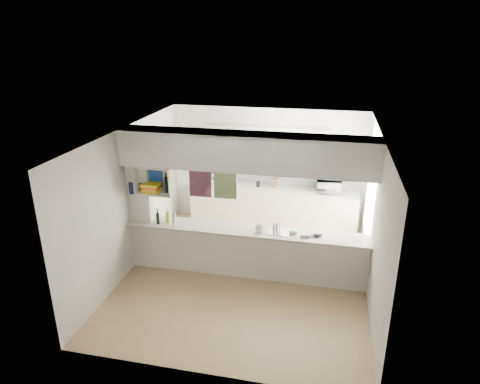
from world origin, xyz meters
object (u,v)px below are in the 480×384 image
(bowl, at_px, (328,178))
(dish_rack, at_px, (279,228))
(microwave, at_px, (329,187))
(wine_bottles, at_px, (167,218))

(bowl, relative_size, dish_rack, 0.65)
(microwave, xyz_separation_m, dish_rack, (-0.78, -2.10, -0.06))
(bowl, bearing_deg, microwave, -42.89)
(bowl, bearing_deg, wine_bottles, -140.90)
(microwave, relative_size, bowl, 1.93)
(dish_rack, distance_m, wine_bottles, 1.98)
(microwave, height_order, wine_bottles, wine_bottles)
(dish_rack, relative_size, wine_bottles, 1.09)
(bowl, xyz_separation_m, wine_bottles, (-2.72, -2.21, -0.19))
(microwave, xyz_separation_m, wine_bottles, (-2.76, -2.18, -0.02))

